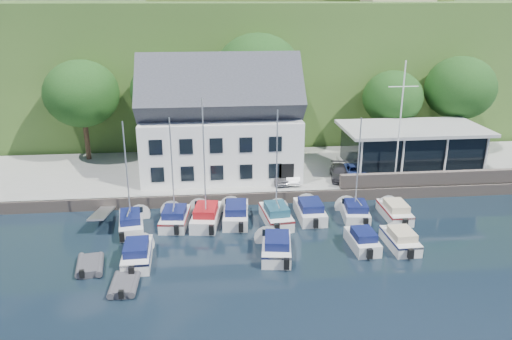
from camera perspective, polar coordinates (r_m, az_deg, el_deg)
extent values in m
plane|color=black|center=(33.30, 9.48, -10.91)|extent=(180.00, 180.00, 0.00)
cube|color=gray|center=(48.68, 4.27, -0.18)|extent=(60.00, 13.00, 1.00)
cube|color=#6C5F56|center=(42.71, 5.76, -3.03)|extent=(60.00, 0.30, 1.00)
cube|color=#375720|center=(90.51, -0.56, 13.66)|extent=(160.00, 75.00, 16.00)
cube|color=#566130|center=(99.08, 3.85, 18.81)|extent=(50.00, 30.00, 0.30)
cube|color=#6C5F56|center=(46.50, 20.36, -0.86)|extent=(18.00, 0.50, 1.20)
imported|color=#9E9EA2|center=(44.24, 2.51, -0.63)|extent=(2.18, 3.76, 1.20)
imported|color=white|center=(44.53, 4.19, -0.58)|extent=(1.61, 3.57, 1.14)
imported|color=#2A2A2F|center=(45.67, 9.51, -0.29)|extent=(2.23, 4.11, 1.13)
imported|color=#314898|center=(46.08, 11.28, -0.17)|extent=(1.81, 3.72, 1.22)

